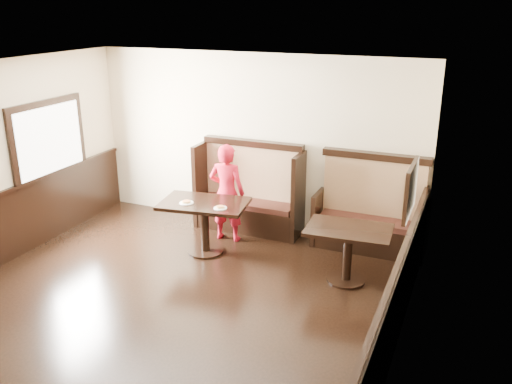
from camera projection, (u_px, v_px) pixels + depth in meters
The scene contains 9 objects.
ground at pixel (133, 335), 6.06m from camera, with size 7.00×7.00×0.00m, color black.
room_shell at pixel (121, 266), 6.19m from camera, with size 7.00×7.00×7.00m.
booth_main at pixel (250, 198), 8.75m from camera, with size 1.75×0.72×1.45m.
booth_neighbor at pixel (370, 218), 8.05m from camera, with size 1.65×0.72×1.45m.
table_main at pixel (204, 214), 7.86m from camera, with size 1.34×0.95×0.79m.
table_neighbor at pixel (348, 242), 7.04m from camera, with size 1.14×0.78×0.76m.
child at pixel (227, 193), 8.26m from camera, with size 0.56×0.37×1.53m, color red.
pizza_plate_left at pixel (186, 202), 7.75m from camera, with size 0.20×0.20×0.04m.
pizza_plate_right at pixel (220, 207), 7.56m from camera, with size 0.19×0.19×0.03m.
Camera 1 is at (3.28, -4.24, 3.52)m, focal length 38.00 mm.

